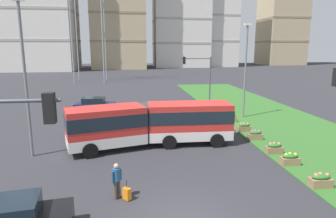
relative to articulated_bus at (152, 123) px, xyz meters
The scene contains 19 objects.
grass_median 12.46m from the articulated_bus, ahead, with size 10.00×70.00×0.08m, color #336628.
articulated_bus is the anchor object (origin of this frame).
car_navy_sedan 13.74m from the articulated_bus, 113.38° to the left, with size 4.49×2.22×1.58m.
pedestrian_crossing 7.86m from the articulated_bus, 106.06° to the right, with size 0.45×0.43×1.74m.
rolling_suitcase 8.03m from the articulated_bus, 102.52° to the right, with size 0.42×0.43×0.97m.
flower_planter_0 11.15m from the articulated_bus, 44.17° to the right, with size 1.10×0.56×0.74m.
flower_planter_1 9.37m from the articulated_bus, 31.10° to the right, with size 1.10×0.56×0.74m.
flower_planter_2 8.52m from the articulated_bus, 19.35° to the right, with size 1.10×0.56×0.74m.
flower_planter_3 8.05m from the articulated_bus, ahead, with size 1.10×0.56×0.74m.
flower_planter_4 8.45m from the articulated_bus, 17.93° to the left, with size 1.10×0.56×0.74m.
flower_planter_5 10.01m from the articulated_bus, 36.79° to the left, with size 1.10×0.56×0.74m.
traffic_light_far_right 14.09m from the articulated_bus, 62.18° to the left, with size 3.40×0.28×6.00m.
streetlight_left 8.81m from the articulated_bus, behind, with size 0.70×0.28×9.88m.
streetlight_median 12.96m from the articulated_bus, 38.01° to the left, with size 0.70×0.28×9.27m.
apartment_tower_westcentre 89.57m from the articulated_bus, 93.27° to the left, with size 18.12×17.92×44.24m.
apartment_tower_centre 96.85m from the articulated_bus, 79.28° to the left, with size 20.06×16.87×41.96m.
apartment_tower_eastcentre 102.19m from the articulated_bus, 73.46° to the left, with size 21.04×16.85×46.09m.
apartment_tower_east 123.08m from the articulated_bus, 58.60° to the left, with size 16.16×16.83×46.78m.
transmission_pylon 47.97m from the articulated_bus, 102.34° to the left, with size 9.00×6.24×29.86m.
Camera 1 is at (-2.01, -10.83, 6.93)m, focal length 31.76 mm.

